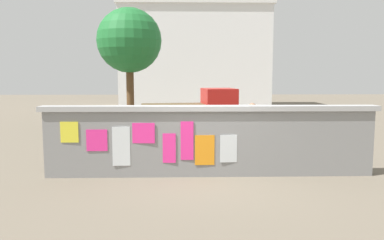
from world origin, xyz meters
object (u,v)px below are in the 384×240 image
object	(u,v)px
auto_rickshaw_truck	(194,113)
tree_roadside	(129,41)
bicycle_far	(173,147)
person_walking	(252,126)
bicycle_near	(226,140)
motorcycle	(289,134)

from	to	relation	value
auto_rickshaw_truck	tree_roadside	xyz separation A→B (m)	(-2.86, 3.02, 3.01)
bicycle_far	person_walking	distance (m)	2.28
bicycle_near	person_walking	size ratio (longest dim) A/B	1.05
person_walking	motorcycle	bearing A→B (deg)	51.62
bicycle_far	tree_roadside	size ratio (longest dim) A/B	0.31
person_walking	tree_roadside	world-z (taller)	tree_roadside
bicycle_near	tree_roadside	distance (m)	8.09
auto_rickshaw_truck	person_walking	bearing A→B (deg)	-72.37
auto_rickshaw_truck	person_walking	world-z (taller)	auto_rickshaw_truck
auto_rickshaw_truck	bicycle_far	bearing A→B (deg)	-99.76
auto_rickshaw_truck	tree_roadside	size ratio (longest dim) A/B	0.69
motorcycle	person_walking	xyz separation A→B (m)	(-1.60, -2.03, 0.52)
auto_rickshaw_truck	tree_roadside	distance (m)	5.13
motorcycle	bicycle_near	bearing A→B (deg)	-162.56
person_walking	tree_roadside	distance (m)	9.19
bicycle_far	tree_roadside	distance (m)	8.32
bicycle_far	tree_roadside	xyz separation A→B (m)	(-2.14, 7.22, 3.54)
bicycle_near	tree_roadside	bearing A→B (deg)	121.22
auto_rickshaw_truck	person_walking	xyz separation A→B (m)	(1.45, -4.55, 0.09)
bicycle_near	person_walking	world-z (taller)	person_walking
auto_rickshaw_truck	motorcycle	world-z (taller)	auto_rickshaw_truck
person_walking	bicycle_near	bearing A→B (deg)	111.63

